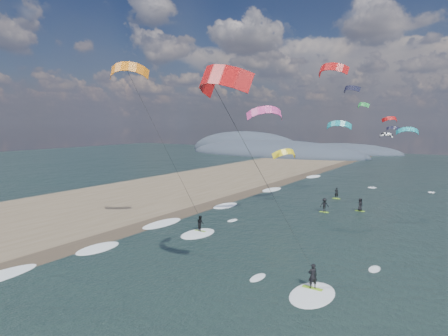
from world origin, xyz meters
The scene contains 9 objects.
ground centered at (0.00, 0.00, 0.00)m, with size 260.00×260.00×0.00m, color black.
sand_strip centered at (-24.00, 10.00, 0.00)m, with size 26.00×240.00×0.00m, color brown.
wet_sand_strip centered at (-12.00, 10.00, 0.00)m, with size 3.00×240.00×0.00m, color #382D23.
coastal_hills centered at (-44.84, 107.86, 0.00)m, with size 80.00×41.00×15.00m.
kitesurfer_near_a centered at (5.03, 3.76, 10.69)m, with size 7.82×9.02×14.41m.
kitesurfer_near_b centered at (-8.12, 10.76, 10.66)m, with size 6.98×8.82×16.51m.
far_kitesurfers centered at (2.57, 32.07, 0.84)m, with size 5.85×9.78×1.72m.
bg_kite_field centered at (-0.09, 52.59, 11.49)m, with size 14.22×75.76×10.93m.
shoreline_surf centered at (-10.80, 14.75, 0.00)m, with size 2.40×79.40×0.11m.
Camera 1 is at (16.31, -13.89, 10.79)m, focal length 30.00 mm.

